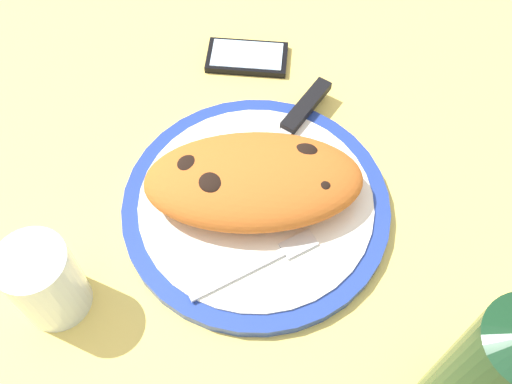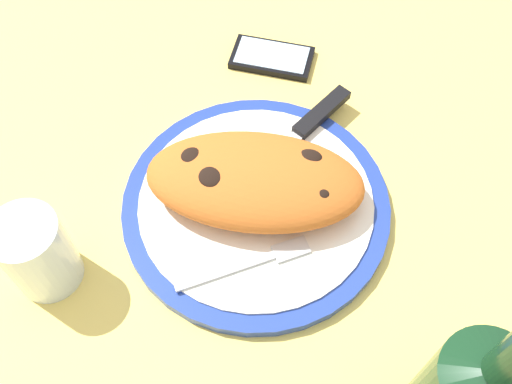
{
  "view_description": "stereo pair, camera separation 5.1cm",
  "coord_description": "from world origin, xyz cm",
  "px_view_note": "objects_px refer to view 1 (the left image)",
  "views": [
    {
      "loc": [
        -9.64,
        -34.25,
        61.04
      ],
      "look_at": [
        0.0,
        0.0,
        3.81
      ],
      "focal_mm": 41.18,
      "sensor_mm": 36.0,
      "label": 1
    },
    {
      "loc": [
        -4.65,
        -35.28,
        61.04
      ],
      "look_at": [
        0.0,
        0.0,
        3.81
      ],
      "focal_mm": 41.18,
      "sensor_mm": 36.0,
      "label": 2
    }
  ],
  "objects_px": {
    "fork": "(266,261)",
    "smartphone": "(247,57)",
    "plate": "(256,205)",
    "knife": "(292,124)",
    "water_glass": "(47,284)",
    "calzone": "(250,181)",
    "wine_bottle": "(491,375)"
  },
  "relations": [
    {
      "from": "plate",
      "to": "fork",
      "type": "xyz_separation_m",
      "value": [
        -0.01,
        -0.08,
        0.01
      ]
    },
    {
      "from": "knife",
      "to": "smartphone",
      "type": "distance_m",
      "value": 0.15
    },
    {
      "from": "smartphone",
      "to": "water_glass",
      "type": "relative_size",
      "value": 1.22
    },
    {
      "from": "smartphone",
      "to": "wine_bottle",
      "type": "xyz_separation_m",
      "value": [
        0.07,
        -0.51,
        0.11
      ]
    },
    {
      "from": "water_glass",
      "to": "fork",
      "type": "bearing_deg",
      "value": -6.06
    },
    {
      "from": "water_glass",
      "to": "wine_bottle",
      "type": "relative_size",
      "value": 0.37
    },
    {
      "from": "fork",
      "to": "knife",
      "type": "xyz_separation_m",
      "value": [
        0.08,
        0.17,
        0.0
      ]
    },
    {
      "from": "wine_bottle",
      "to": "plate",
      "type": "bearing_deg",
      "value": 114.66
    },
    {
      "from": "smartphone",
      "to": "knife",
      "type": "bearing_deg",
      "value": -82.11
    },
    {
      "from": "knife",
      "to": "water_glass",
      "type": "xyz_separation_m",
      "value": [
        -0.31,
        -0.15,
        0.02
      ]
    },
    {
      "from": "plate",
      "to": "water_glass",
      "type": "distance_m",
      "value": 0.25
    },
    {
      "from": "calzone",
      "to": "smartphone",
      "type": "bearing_deg",
      "value": 75.78
    },
    {
      "from": "calzone",
      "to": "smartphone",
      "type": "distance_m",
      "value": 0.24
    },
    {
      "from": "plate",
      "to": "knife",
      "type": "xyz_separation_m",
      "value": [
        0.07,
        0.1,
        0.01
      ]
    },
    {
      "from": "plate",
      "to": "fork",
      "type": "relative_size",
      "value": 2.06
    },
    {
      "from": "knife",
      "to": "smartphone",
      "type": "xyz_separation_m",
      "value": [
        -0.02,
        0.14,
        -0.02
      ]
    },
    {
      "from": "fork",
      "to": "smartphone",
      "type": "xyz_separation_m",
      "value": [
        0.06,
        0.32,
        -0.01
      ]
    },
    {
      "from": "smartphone",
      "to": "water_glass",
      "type": "xyz_separation_m",
      "value": [
        -0.29,
        -0.29,
        0.04
      ]
    },
    {
      "from": "water_glass",
      "to": "calzone",
      "type": "bearing_deg",
      "value": 15.17
    },
    {
      "from": "plate",
      "to": "calzone",
      "type": "xyz_separation_m",
      "value": [
        -0.0,
        0.01,
        0.04
      ]
    },
    {
      "from": "calzone",
      "to": "water_glass",
      "type": "distance_m",
      "value": 0.24
    },
    {
      "from": "water_glass",
      "to": "wine_bottle",
      "type": "bearing_deg",
      "value": -30.96
    },
    {
      "from": "calzone",
      "to": "smartphone",
      "type": "xyz_separation_m",
      "value": [
        0.06,
        0.23,
        -0.04
      ]
    },
    {
      "from": "fork",
      "to": "water_glass",
      "type": "distance_m",
      "value": 0.23
    },
    {
      "from": "knife",
      "to": "wine_bottle",
      "type": "distance_m",
      "value": 0.38
    },
    {
      "from": "water_glass",
      "to": "plate",
      "type": "bearing_deg",
      "value": 12.65
    },
    {
      "from": "fork",
      "to": "calzone",
      "type": "bearing_deg",
      "value": 85.81
    },
    {
      "from": "plate",
      "to": "wine_bottle",
      "type": "distance_m",
      "value": 0.32
    },
    {
      "from": "plate",
      "to": "water_glass",
      "type": "xyz_separation_m",
      "value": [
        -0.24,
        -0.05,
        0.04
      ]
    },
    {
      "from": "plate",
      "to": "calzone",
      "type": "relative_size",
      "value": 1.15
    },
    {
      "from": "fork",
      "to": "smartphone",
      "type": "relative_size",
      "value": 1.21
    },
    {
      "from": "plate",
      "to": "knife",
      "type": "bearing_deg",
      "value": 52.16
    }
  ]
}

